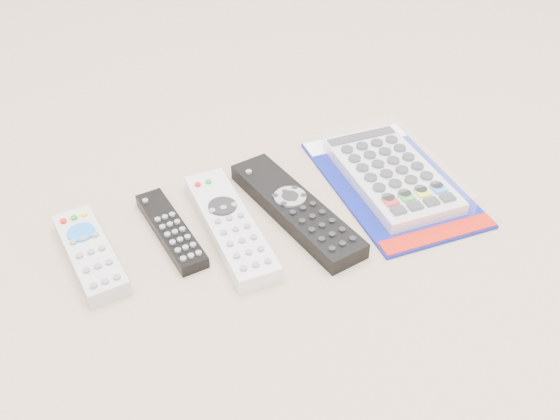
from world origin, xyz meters
name	(u,v)px	position (x,y,z in m)	size (l,w,h in m)	color
remote_small_grey	(90,253)	(-0.24, 0.04, 0.01)	(0.06, 0.17, 0.03)	#B2B2B4
remote_slim_black	(171,230)	(-0.13, 0.04, 0.01)	(0.05, 0.17, 0.02)	black
remote_silver_dvd	(230,225)	(-0.06, 0.01, 0.01)	(0.07, 0.23, 0.03)	silver
remote_large_black	(296,209)	(0.03, 0.00, 0.01)	(0.09, 0.25, 0.03)	black
jumbo_remote_packaged	(391,173)	(0.20, 0.00, 0.02)	(0.20, 0.30, 0.04)	navy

